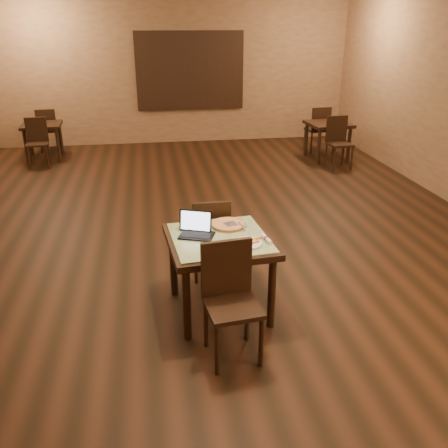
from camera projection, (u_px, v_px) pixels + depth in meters
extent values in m
plane|color=black|center=(191.00, 229.00, 6.32)|extent=(10.00, 10.00, 0.00)
cube|color=#936F4A|center=(167.00, 74.00, 10.26)|extent=(8.00, 0.02, 3.00)
cube|color=#26608D|center=(190.00, 71.00, 10.29)|extent=(2.20, 0.04, 1.50)
cube|color=black|center=(190.00, 71.00, 10.27)|extent=(2.34, 0.02, 1.64)
cylinder|color=black|center=(187.00, 304.00, 4.01)|extent=(0.07, 0.07, 0.71)
cylinder|color=black|center=(173.00, 263.00, 4.68)|extent=(0.07, 0.07, 0.71)
cylinder|color=black|center=(272.00, 292.00, 4.18)|extent=(0.07, 0.07, 0.71)
cylinder|color=black|center=(247.00, 254.00, 4.85)|extent=(0.07, 0.07, 0.71)
cube|color=black|center=(220.00, 241.00, 4.29)|extent=(1.00, 1.00, 0.06)
cube|color=#1B62B0|center=(220.00, 238.00, 4.27)|extent=(0.91, 0.91, 0.02)
cylinder|color=black|center=(217.00, 350.00, 3.64)|extent=(0.04, 0.04, 0.45)
cylinder|color=black|center=(206.00, 324.00, 3.96)|extent=(0.04, 0.04, 0.45)
cylinder|color=black|center=(261.00, 342.00, 3.73)|extent=(0.04, 0.04, 0.45)
cylinder|color=black|center=(247.00, 317.00, 4.05)|extent=(0.04, 0.04, 0.45)
cube|color=black|center=(233.00, 307.00, 3.75)|extent=(0.47, 0.47, 0.04)
cube|color=black|center=(226.00, 267.00, 3.82)|extent=(0.42, 0.09, 0.48)
cylinder|color=black|center=(223.00, 249.00, 5.30)|extent=(0.04, 0.04, 0.42)
cylinder|color=black|center=(228.00, 263.00, 4.99)|extent=(0.04, 0.04, 0.42)
cylinder|color=black|center=(193.00, 251.00, 5.25)|extent=(0.04, 0.04, 0.42)
cylinder|color=black|center=(196.00, 265.00, 4.95)|extent=(0.04, 0.04, 0.42)
cube|color=black|center=(210.00, 237.00, 5.03)|extent=(0.40, 0.40, 0.04)
cube|color=black|center=(212.00, 223.00, 4.77)|extent=(0.39, 0.04, 0.45)
cube|color=black|center=(197.00, 235.00, 4.28)|extent=(0.36, 0.30, 0.01)
cube|color=black|center=(195.00, 221.00, 4.34)|extent=(0.30, 0.15, 0.20)
cube|color=#C6D5FA|center=(195.00, 221.00, 4.33)|extent=(0.27, 0.13, 0.17)
cylinder|color=white|center=(248.00, 243.00, 4.14)|extent=(0.26, 0.26, 0.01)
cylinder|color=silver|center=(228.00, 225.00, 4.50)|extent=(0.37, 0.37, 0.01)
cylinder|color=#D1C18B|center=(228.00, 224.00, 4.50)|extent=(0.31, 0.31, 0.02)
torus|color=#C4873E|center=(228.00, 224.00, 4.50)|extent=(0.32, 0.32, 0.02)
cube|color=silver|center=(231.00, 224.00, 4.48)|extent=(0.17, 0.28, 0.01)
cylinder|color=white|center=(267.00, 239.00, 4.19)|extent=(0.07, 0.18, 0.04)
cylinder|color=maroon|center=(267.00, 239.00, 4.19)|extent=(0.05, 0.04, 0.04)
cylinder|color=black|center=(319.00, 147.00, 9.02)|extent=(0.07, 0.07, 0.69)
cylinder|color=black|center=(306.00, 139.00, 9.58)|extent=(0.07, 0.07, 0.69)
cylinder|color=black|center=(349.00, 145.00, 9.16)|extent=(0.07, 0.07, 0.69)
cylinder|color=black|center=(335.00, 138.00, 9.71)|extent=(0.07, 0.07, 0.69)
cube|color=black|center=(329.00, 124.00, 9.23)|extent=(0.84, 0.84, 0.06)
cylinder|color=black|center=(334.00, 160.00, 8.65)|extent=(0.04, 0.04, 0.44)
cylinder|color=black|center=(326.00, 155.00, 8.96)|extent=(0.04, 0.04, 0.44)
cylinder|color=black|center=(352.00, 159.00, 8.72)|extent=(0.04, 0.04, 0.44)
cylinder|color=black|center=(343.00, 154.00, 9.04)|extent=(0.04, 0.04, 0.44)
cube|color=black|center=(340.00, 144.00, 8.75)|extent=(0.44, 0.44, 0.04)
cube|color=black|center=(337.00, 128.00, 8.81)|extent=(0.41, 0.07, 0.47)
cylinder|color=black|center=(320.00, 139.00, 10.19)|extent=(0.04, 0.04, 0.44)
cylinder|color=black|center=(327.00, 142.00, 9.87)|extent=(0.04, 0.04, 0.44)
cylinder|color=black|center=(305.00, 140.00, 10.11)|extent=(0.04, 0.04, 0.44)
cylinder|color=black|center=(311.00, 143.00, 9.80)|extent=(0.04, 0.04, 0.44)
cube|color=black|center=(317.00, 130.00, 9.90)|extent=(0.44, 0.44, 0.04)
cube|color=black|center=(321.00, 119.00, 9.63)|extent=(0.41, 0.07, 0.47)
cylinder|color=black|center=(26.00, 146.00, 9.12)|extent=(0.06, 0.06, 0.66)
cylinder|color=black|center=(30.00, 139.00, 9.65)|extent=(0.06, 0.06, 0.66)
cylinder|color=black|center=(58.00, 145.00, 9.24)|extent=(0.06, 0.06, 0.66)
cylinder|color=black|center=(61.00, 138.00, 9.77)|extent=(0.06, 0.06, 0.66)
cube|color=black|center=(41.00, 125.00, 9.31)|extent=(0.79, 0.79, 0.06)
cylinder|color=black|center=(28.00, 159.00, 8.77)|extent=(0.04, 0.04, 0.42)
cylinder|color=black|center=(31.00, 154.00, 9.06)|extent=(0.04, 0.04, 0.42)
cylinder|color=black|center=(47.00, 157.00, 8.83)|extent=(0.04, 0.04, 0.42)
cylinder|color=black|center=(49.00, 153.00, 9.13)|extent=(0.04, 0.04, 0.42)
cube|color=black|center=(37.00, 144.00, 8.86)|extent=(0.41, 0.41, 0.04)
cube|color=black|center=(36.00, 129.00, 8.92)|extent=(0.39, 0.06, 0.44)
cylinder|color=black|center=(59.00, 139.00, 10.22)|extent=(0.04, 0.04, 0.42)
cylinder|color=black|center=(58.00, 142.00, 9.93)|extent=(0.04, 0.04, 0.42)
cylinder|color=black|center=(43.00, 140.00, 10.15)|extent=(0.04, 0.04, 0.42)
cylinder|color=black|center=(41.00, 143.00, 9.86)|extent=(0.04, 0.04, 0.42)
cube|color=black|center=(49.00, 130.00, 9.95)|extent=(0.41, 0.41, 0.04)
cube|color=black|center=(46.00, 120.00, 9.70)|extent=(0.39, 0.06, 0.44)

